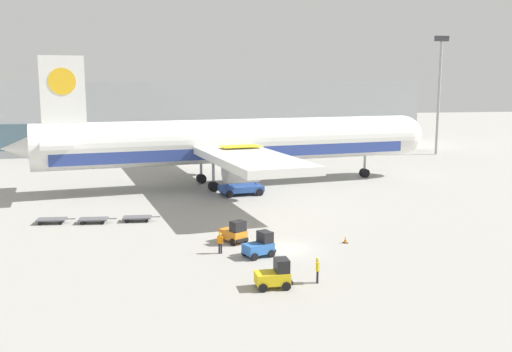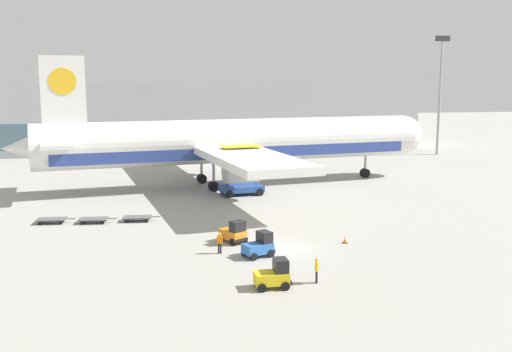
% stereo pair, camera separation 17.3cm
% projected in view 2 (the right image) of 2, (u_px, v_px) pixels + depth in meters
% --- Properties ---
extents(ground_plane, '(400.00, 400.00, 0.00)m').
position_uv_depth(ground_plane, '(284.00, 249.00, 47.84)').
color(ground_plane, '#9E9B93').
extents(terminal_building, '(90.00, 18.20, 14.00)m').
position_uv_depth(terminal_building, '(200.00, 116.00, 119.44)').
color(terminal_building, '#B2B7BC').
rests_on(terminal_building, ground_plane).
extents(light_mast, '(2.80, 0.50, 22.53)m').
position_uv_depth(light_mast, '(440.00, 86.00, 108.82)').
color(light_mast, '#9EA0A5').
rests_on(light_mast, ground_plane).
extents(airplane_main, '(57.88, 48.65, 17.00)m').
position_uv_depth(airplane_main, '(231.00, 143.00, 76.35)').
color(airplane_main, white).
rests_on(airplane_main, ground_plane).
extents(scissor_lift_loader, '(5.57, 4.00, 6.11)m').
position_uv_depth(scissor_lift_loader, '(241.00, 177.00, 70.72)').
color(scissor_lift_loader, '#284C99').
rests_on(scissor_lift_loader, ground_plane).
extents(baggage_tug_foreground, '(2.52, 2.82, 2.00)m').
position_uv_depth(baggage_tug_foreground, '(234.00, 233.00, 49.68)').
color(baggage_tug_foreground, orange).
rests_on(baggage_tug_foreground, ground_plane).
extents(baggage_tug_mid, '(2.46, 1.65, 2.00)m').
position_uv_depth(baggage_tug_mid, '(274.00, 275.00, 38.70)').
color(baggage_tug_mid, yellow).
rests_on(baggage_tug_mid, ground_plane).
extents(baggage_tug_far, '(2.77, 2.32, 2.00)m').
position_uv_depth(baggage_tug_far, '(260.00, 246.00, 45.70)').
color(baggage_tug_far, '#2D66B7').
rests_on(baggage_tug_far, ground_plane).
extents(baggage_dolly_lead, '(3.76, 1.77, 0.48)m').
position_uv_depth(baggage_dolly_lead, '(52.00, 219.00, 56.51)').
color(baggage_dolly_lead, '#56565B').
rests_on(baggage_dolly_lead, ground_plane).
extents(baggage_dolly_second, '(3.76, 1.77, 0.48)m').
position_uv_depth(baggage_dolly_second, '(94.00, 219.00, 56.62)').
color(baggage_dolly_second, '#56565B').
rests_on(baggage_dolly_second, ground_plane).
extents(baggage_dolly_third, '(3.76, 1.77, 0.48)m').
position_uv_depth(baggage_dolly_third, '(137.00, 217.00, 57.36)').
color(baggage_dolly_third, '#56565B').
rests_on(baggage_dolly_third, ground_plane).
extents(ground_crew_near, '(0.30, 0.56, 1.82)m').
position_uv_depth(ground_crew_near, '(317.00, 268.00, 39.57)').
color(ground_crew_near, black).
rests_on(ground_crew_near, ground_plane).
extents(ground_crew_far, '(0.45, 0.41, 1.73)m').
position_uv_depth(ground_crew_far, '(220.00, 241.00, 46.48)').
color(ground_crew_far, black).
rests_on(ground_crew_far, ground_plane).
extents(traffic_cone_near, '(0.40, 0.40, 0.62)m').
position_uv_depth(traffic_cone_near, '(345.00, 240.00, 49.58)').
color(traffic_cone_near, black).
rests_on(traffic_cone_near, ground_plane).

